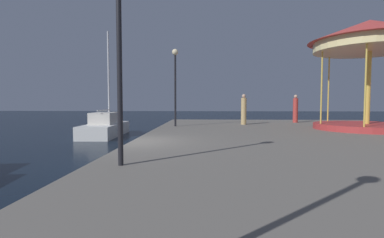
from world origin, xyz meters
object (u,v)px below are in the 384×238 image
at_px(carousel, 369,47).
at_px(person_near_carousel, 295,109).
at_px(lamp_post_mid_promenade, 119,39).
at_px(person_by_the_water, 244,110).
at_px(lamp_post_far_end, 175,74).
at_px(sailboat_white, 105,127).

distance_m(carousel, person_near_carousel, 6.44).
distance_m(carousel, lamp_post_mid_promenade, 13.88).
bearing_deg(person_near_carousel, person_by_the_water, -152.28).
distance_m(lamp_post_far_end, person_near_carousel, 9.03).
height_order(sailboat_white, lamp_post_far_end, sailboat_white).
xyz_separation_m(sailboat_white, person_by_the_water, (9.00, -0.13, 1.11)).
bearing_deg(carousel, person_by_the_water, 152.81).
xyz_separation_m(carousel, person_near_carousel, (-2.16, 5.08, -3.33)).
distance_m(lamp_post_mid_promenade, person_by_the_water, 13.16).
relative_size(sailboat_white, lamp_post_far_end, 1.55).
bearing_deg(lamp_post_far_end, lamp_post_mid_promenade, -90.59).
relative_size(sailboat_white, person_by_the_water, 3.63).
xyz_separation_m(lamp_post_mid_promenade, person_by_the_water, (4.30, 12.29, -1.92)).
relative_size(carousel, person_near_carousel, 3.10).
bearing_deg(person_by_the_water, lamp_post_mid_promenade, -109.29).
bearing_deg(person_by_the_water, person_near_carousel, 27.72).
xyz_separation_m(person_near_carousel, person_by_the_water, (-3.82, -2.01, -0.00)).
bearing_deg(lamp_post_mid_promenade, person_by_the_water, 70.71).
bearing_deg(sailboat_white, person_near_carousel, 8.34).
xyz_separation_m(sailboat_white, lamp_post_far_end, (4.81, -1.68, 3.26)).
height_order(sailboat_white, lamp_post_mid_promenade, sailboat_white).
xyz_separation_m(sailboat_white, person_near_carousel, (12.82, 1.88, 1.11)).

